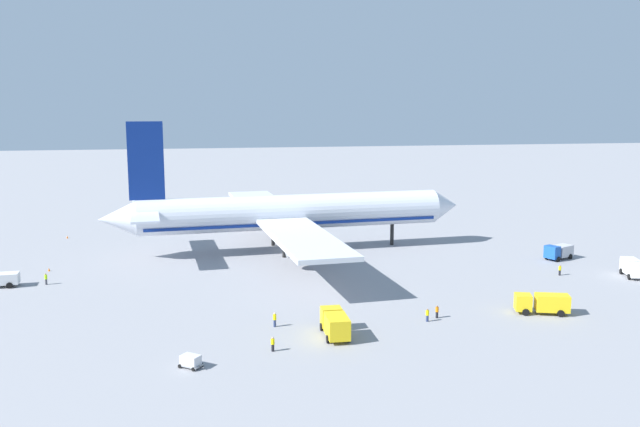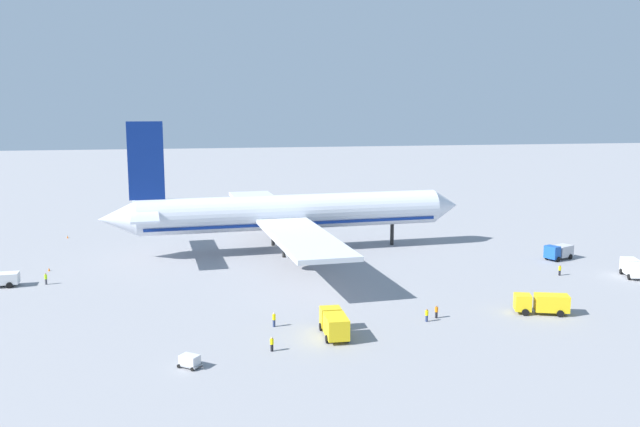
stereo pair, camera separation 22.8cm
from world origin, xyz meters
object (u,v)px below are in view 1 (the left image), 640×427
service_truck_0 (543,303)px  traffic_cone_2 (67,237)px  service_truck_2 (559,251)px  baggage_cart_0 (191,361)px  ground_worker_1 (46,279)px  ground_worker_5 (273,344)px  service_truck_4 (335,323)px  traffic_cone_0 (49,269)px  ground_worker_4 (560,270)px  airliner (286,213)px  ground_worker_0 (427,315)px  ground_worker_2 (437,312)px  service_truck_5 (633,267)px  ground_worker_3 (275,319)px

service_truck_0 → traffic_cone_2: (-67.85, 63.57, -1.18)m
service_truck_2 → baggage_cart_0: (-62.81, -36.55, -0.70)m
ground_worker_1 → ground_worker_5: (29.53, -33.67, -0.06)m
service_truck_4 → traffic_cone_0: size_ratio=12.17×
ground_worker_4 → traffic_cone_0: ground_worker_4 is taller
service_truck_2 → service_truck_4: 55.48m
service_truck_4 → airliner: bearing=88.5°
service_truck_0 → ground_worker_5: service_truck_0 is taller
airliner → ground_worker_4: bearing=-33.7°
ground_worker_4 → service_truck_2: bearing=60.1°
ground_worker_0 → ground_worker_4: bearing=31.5°
ground_worker_2 → service_truck_4: bearing=-163.9°
service_truck_5 → service_truck_4: bearing=-161.3°
service_truck_5 → ground_worker_3: (-57.51, -12.57, -0.62)m
ground_worker_4 → baggage_cart_0: bearing=-155.1°
ground_worker_0 → ground_worker_1: size_ratio=0.95×
ground_worker_5 → traffic_cone_0: 52.21m
ground_worker_1 → ground_worker_3: 40.08m
ground_worker_3 → traffic_cone_2: 70.43m
ground_worker_0 → ground_worker_3: ground_worker_3 is taller
traffic_cone_0 → traffic_cone_2: size_ratio=1.00×
airliner → traffic_cone_0: 40.90m
service_truck_4 → ground_worker_5: bearing=-156.6°
ground_worker_1 → traffic_cone_0: size_ratio=3.12×
airliner → service_truck_2: 48.26m
ground_worker_3 → service_truck_5: bearing=12.3°
ground_worker_2 → ground_worker_4: (26.63, 16.29, 0.04)m
service_truck_5 → ground_worker_3: service_truck_5 is taller
service_truck_4 → traffic_cone_2: (-40.04, 66.58, -1.30)m
service_truck_2 → traffic_cone_0: 85.20m
airliner → traffic_cone_0: bearing=-169.1°
ground_worker_4 → ground_worker_0: bearing=-148.5°
service_truck_4 → traffic_cone_2: 77.70m
airliner → ground_worker_5: bearing=-100.1°
ground_worker_1 → traffic_cone_2: 36.33m
service_truck_0 → ground_worker_2: 13.89m
ground_worker_2 → traffic_cone_0: ground_worker_2 is taller
airliner → ground_worker_4: (39.36, -26.20, -6.10)m
ground_worker_2 → traffic_cone_2: 82.64m
ground_worker_1 → baggage_cart_0: bearing=-60.4°
baggage_cart_0 → ground_worker_2: 32.05m
airliner → ground_worker_2: airliner is taller
ground_worker_2 → ground_worker_4: ground_worker_4 is taller
baggage_cart_0 → traffic_cone_2: (-23.63, 72.71, -0.44)m
service_truck_4 → ground_worker_0: bearing=13.6°
service_truck_4 → ground_worker_3: bearing=143.6°
service_truck_4 → ground_worker_0: size_ratio=4.12×
service_truck_2 → baggage_cart_0: bearing=-149.8°
baggage_cart_0 → ground_worker_5: size_ratio=1.67×
baggage_cart_0 → ground_worker_3: size_ratio=1.52×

